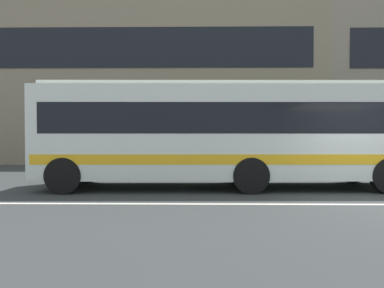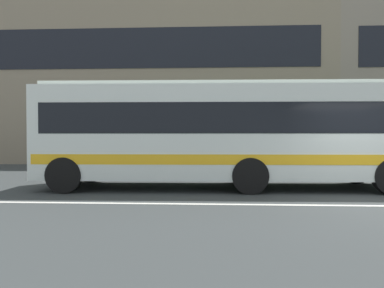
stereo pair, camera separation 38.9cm
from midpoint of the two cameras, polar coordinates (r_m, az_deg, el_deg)
hedge_row_far at (r=16.03m, az=22.03°, el=-2.64°), size 18.03×1.10×1.02m
apartment_block_left at (r=25.50m, az=-12.64°, el=10.12°), size 25.94×10.25×11.02m
transit_bus at (r=10.91m, az=3.94°, el=2.03°), size 11.00×2.75×3.13m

